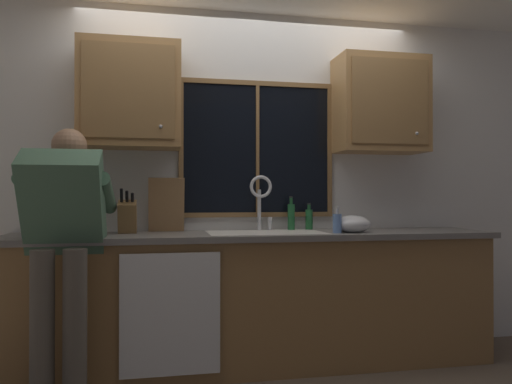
{
  "coord_description": "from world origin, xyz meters",
  "views": [
    {
      "loc": [
        -0.68,
        -3.65,
        1.18
      ],
      "look_at": [
        -0.01,
        -0.3,
        1.2
      ],
      "focal_mm": 34.8,
      "sensor_mm": 36.0,
      "label": 1
    }
  ],
  "objects_px": {
    "bottle_green_glass": "(291,216)",
    "soap_dispenser": "(337,223)",
    "mixing_bowl": "(352,224)",
    "bottle_tall_clear": "(309,219)",
    "person_standing": "(63,231)",
    "knife_block": "(127,217)",
    "cutting_board": "(166,205)"
  },
  "relations": [
    {
      "from": "person_standing",
      "to": "mixing_bowl",
      "type": "height_order",
      "value": "person_standing"
    },
    {
      "from": "cutting_board",
      "to": "mixing_bowl",
      "type": "height_order",
      "value": "cutting_board"
    },
    {
      "from": "mixing_bowl",
      "to": "bottle_tall_clear",
      "type": "bearing_deg",
      "value": 126.13
    },
    {
      "from": "knife_block",
      "to": "mixing_bowl",
      "type": "bearing_deg",
      "value": -7.13
    },
    {
      "from": "soap_dispenser",
      "to": "bottle_tall_clear",
      "type": "height_order",
      "value": "bottle_tall_clear"
    },
    {
      "from": "cutting_board",
      "to": "bottle_green_glass",
      "type": "height_order",
      "value": "cutting_board"
    },
    {
      "from": "cutting_board",
      "to": "soap_dispenser",
      "type": "relative_size",
      "value": 2.13
    },
    {
      "from": "cutting_board",
      "to": "bottle_green_glass",
      "type": "distance_m",
      "value": 0.92
    },
    {
      "from": "bottle_tall_clear",
      "to": "cutting_board",
      "type": "bearing_deg",
      "value": 179.74
    },
    {
      "from": "bottle_green_glass",
      "to": "cutting_board",
      "type": "bearing_deg",
      "value": 179.87
    },
    {
      "from": "knife_block",
      "to": "cutting_board",
      "type": "height_order",
      "value": "cutting_board"
    },
    {
      "from": "knife_block",
      "to": "bottle_green_glass",
      "type": "height_order",
      "value": "knife_block"
    },
    {
      "from": "cutting_board",
      "to": "soap_dispenser",
      "type": "distance_m",
      "value": 1.2
    },
    {
      "from": "soap_dispenser",
      "to": "bottle_green_glass",
      "type": "relative_size",
      "value": 0.72
    },
    {
      "from": "mixing_bowl",
      "to": "bottle_tall_clear",
      "type": "distance_m",
      "value": 0.37
    },
    {
      "from": "cutting_board",
      "to": "bottle_tall_clear",
      "type": "xyz_separation_m",
      "value": [
        1.05,
        -0.0,
        -0.11
      ]
    },
    {
      "from": "knife_block",
      "to": "bottle_green_glass",
      "type": "distance_m",
      "value": 1.18
    },
    {
      "from": "person_standing",
      "to": "soap_dispenser",
      "type": "height_order",
      "value": "person_standing"
    },
    {
      "from": "soap_dispenser",
      "to": "bottle_green_glass",
      "type": "height_order",
      "value": "bottle_green_glass"
    },
    {
      "from": "soap_dispenser",
      "to": "bottle_tall_clear",
      "type": "distance_m",
      "value": 0.36
    },
    {
      "from": "person_standing",
      "to": "knife_block",
      "type": "relative_size",
      "value": 4.94
    },
    {
      "from": "cutting_board",
      "to": "bottle_tall_clear",
      "type": "relative_size",
      "value": 1.94
    },
    {
      "from": "bottle_green_glass",
      "to": "soap_dispenser",
      "type": "bearing_deg",
      "value": -57.3
    },
    {
      "from": "knife_block",
      "to": "bottle_green_glass",
      "type": "bearing_deg",
      "value": 5.5
    },
    {
      "from": "person_standing",
      "to": "cutting_board",
      "type": "relative_size",
      "value": 4.11
    },
    {
      "from": "mixing_bowl",
      "to": "bottle_green_glass",
      "type": "relative_size",
      "value": 0.99
    },
    {
      "from": "mixing_bowl",
      "to": "knife_block",
      "type": "bearing_deg",
      "value": 172.87
    },
    {
      "from": "person_standing",
      "to": "mixing_bowl",
      "type": "xyz_separation_m",
      "value": [
        1.87,
        0.23,
        0.01
      ]
    },
    {
      "from": "person_standing",
      "to": "bottle_tall_clear",
      "type": "distance_m",
      "value": 1.73
    },
    {
      "from": "person_standing",
      "to": "bottle_green_glass",
      "type": "height_order",
      "value": "person_standing"
    },
    {
      "from": "person_standing",
      "to": "knife_block",
      "type": "bearing_deg",
      "value": 51.86
    },
    {
      "from": "cutting_board",
      "to": "mixing_bowl",
      "type": "relative_size",
      "value": 1.56
    }
  ]
}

